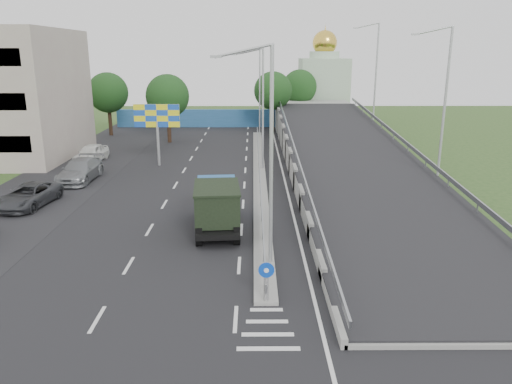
{
  "coord_description": "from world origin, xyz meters",
  "views": [
    {
      "loc": [
        -0.52,
        -16.07,
        9.88
      ],
      "look_at": [
        -0.36,
        11.28,
        2.2
      ],
      "focal_mm": 35.0,
      "sensor_mm": 36.0,
      "label": 1
    }
  ],
  "objects_px": {
    "lamp_post_mid": "(261,103)",
    "parked_car_e": "(91,153)",
    "dump_truck": "(217,204)",
    "sign_bollard": "(266,281)",
    "billboard": "(157,119)",
    "parked_car_d": "(80,170)",
    "church": "(323,84)",
    "lamp_post_near": "(267,146)",
    "parked_car_c": "(29,196)",
    "lamp_post_far": "(258,87)"
  },
  "relations": [
    {
      "from": "lamp_post_near",
      "to": "parked_car_c",
      "type": "distance_m",
      "value": 18.96
    },
    {
      "from": "billboard",
      "to": "parked_car_d",
      "type": "xyz_separation_m",
      "value": [
        -5.25,
        -5.5,
        -3.33
      ]
    },
    {
      "from": "lamp_post_near",
      "to": "billboard",
      "type": "distance_m",
      "value": 23.87
    },
    {
      "from": "sign_bollard",
      "to": "parked_car_c",
      "type": "relative_size",
      "value": 0.31
    },
    {
      "from": "sign_bollard",
      "to": "lamp_post_mid",
      "type": "relative_size",
      "value": 0.17
    },
    {
      "from": "sign_bollard",
      "to": "parked_car_e",
      "type": "bearing_deg",
      "value": 119.6
    },
    {
      "from": "lamp_post_mid",
      "to": "parked_car_d",
      "type": "height_order",
      "value": "lamp_post_mid"
    },
    {
      "from": "sign_bollard",
      "to": "parked_car_c",
      "type": "xyz_separation_m",
      "value": [
        -15.39,
        13.51,
        -0.29
      ]
    },
    {
      "from": "lamp_post_near",
      "to": "parked_car_c",
      "type": "xyz_separation_m",
      "value": [
        -15.5,
        9.69,
        -5.07
      ]
    },
    {
      "from": "sign_bollard",
      "to": "lamp_post_far",
      "type": "xyz_separation_m",
      "value": [
        0.11,
        43.83,
        4.77
      ]
    },
    {
      "from": "lamp_post_mid",
      "to": "sign_bollard",
      "type": "bearing_deg",
      "value": -90.26
    },
    {
      "from": "sign_bollard",
      "to": "parked_car_e",
      "type": "height_order",
      "value": "sign_bollard"
    },
    {
      "from": "dump_truck",
      "to": "parked_car_e",
      "type": "distance_m",
      "value": 22.67
    },
    {
      "from": "sign_bollard",
      "to": "parked_car_e",
      "type": "relative_size",
      "value": 0.35
    },
    {
      "from": "billboard",
      "to": "sign_bollard",
      "type": "bearing_deg",
      "value": -70.79
    },
    {
      "from": "parked_car_c",
      "to": "parked_car_e",
      "type": "xyz_separation_m",
      "value": [
        -0.25,
        14.0,
        0.07
      ]
    },
    {
      "from": "lamp_post_near",
      "to": "parked_car_e",
      "type": "height_order",
      "value": "lamp_post_near"
    },
    {
      "from": "church",
      "to": "parked_car_d",
      "type": "distance_m",
      "value": 44.88
    },
    {
      "from": "sign_bollard",
      "to": "lamp_post_mid",
      "type": "xyz_separation_m",
      "value": [
        0.11,
        23.83,
        4.77
      ]
    },
    {
      "from": "church",
      "to": "billboard",
      "type": "distance_m",
      "value": 37.23
    },
    {
      "from": "lamp_post_near",
      "to": "billboard",
      "type": "relative_size",
      "value": 1.83
    },
    {
      "from": "lamp_post_near",
      "to": "parked_car_d",
      "type": "height_order",
      "value": "lamp_post_near"
    },
    {
      "from": "lamp_post_far",
      "to": "parked_car_d",
      "type": "bearing_deg",
      "value": -121.43
    },
    {
      "from": "parked_car_c",
      "to": "parked_car_e",
      "type": "distance_m",
      "value": 14.01
    },
    {
      "from": "lamp_post_near",
      "to": "lamp_post_mid",
      "type": "relative_size",
      "value": 1.0
    },
    {
      "from": "billboard",
      "to": "parked_car_e",
      "type": "height_order",
      "value": "billboard"
    },
    {
      "from": "billboard",
      "to": "parked_car_d",
      "type": "distance_m",
      "value": 8.3
    },
    {
      "from": "sign_bollard",
      "to": "lamp_post_near",
      "type": "relative_size",
      "value": 0.17
    },
    {
      "from": "dump_truck",
      "to": "parked_car_c",
      "type": "relative_size",
      "value": 1.22
    },
    {
      "from": "lamp_post_near",
      "to": "church",
      "type": "distance_m",
      "value": 54.9
    },
    {
      "from": "dump_truck",
      "to": "billboard",
      "type": "bearing_deg",
      "value": 106.24
    },
    {
      "from": "lamp_post_far",
      "to": "parked_car_e",
      "type": "relative_size",
      "value": 2.11
    },
    {
      "from": "lamp_post_mid",
      "to": "parked_car_e",
      "type": "height_order",
      "value": "lamp_post_mid"
    },
    {
      "from": "sign_bollard",
      "to": "lamp_post_far",
      "type": "distance_m",
      "value": 44.08
    },
    {
      "from": "lamp_post_near",
      "to": "lamp_post_mid",
      "type": "xyz_separation_m",
      "value": [
        0.0,
        20.0,
        0.0
      ]
    },
    {
      "from": "parked_car_d",
      "to": "dump_truck",
      "type": "bearing_deg",
      "value": -42.35
    },
    {
      "from": "parked_car_c",
      "to": "parked_car_e",
      "type": "bearing_deg",
      "value": 98.31
    },
    {
      "from": "parked_car_e",
      "to": "lamp_post_mid",
      "type": "bearing_deg",
      "value": -6.35
    },
    {
      "from": "dump_truck",
      "to": "parked_car_e",
      "type": "height_order",
      "value": "dump_truck"
    },
    {
      "from": "lamp_post_near",
      "to": "dump_truck",
      "type": "height_order",
      "value": "lamp_post_near"
    },
    {
      "from": "parked_car_c",
      "to": "parked_car_d",
      "type": "relative_size",
      "value": 0.9
    },
    {
      "from": "lamp_post_near",
      "to": "dump_truck",
      "type": "xyz_separation_m",
      "value": [
        -2.7,
        5.16,
        -4.26
      ]
    },
    {
      "from": "lamp_post_mid",
      "to": "lamp_post_far",
      "type": "xyz_separation_m",
      "value": [
        0.0,
        20.0,
        0.0
      ]
    },
    {
      "from": "church",
      "to": "billboard",
      "type": "xyz_separation_m",
      "value": [
        -19.0,
        -32.0,
        -1.12
      ]
    },
    {
      "from": "lamp_post_far",
      "to": "parked_car_e",
      "type": "height_order",
      "value": "lamp_post_far"
    },
    {
      "from": "sign_bollard",
      "to": "parked_car_d",
      "type": "distance_m",
      "value": 24.83
    },
    {
      "from": "church",
      "to": "lamp_post_mid",
      "type": "bearing_deg",
      "value": -106.22
    },
    {
      "from": "dump_truck",
      "to": "parked_car_e",
      "type": "relative_size",
      "value": 1.36
    },
    {
      "from": "lamp_post_near",
      "to": "sign_bollard",
      "type": "bearing_deg",
      "value": -91.64
    },
    {
      "from": "sign_bollard",
      "to": "parked_car_e",
      "type": "distance_m",
      "value": 31.65
    }
  ]
}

